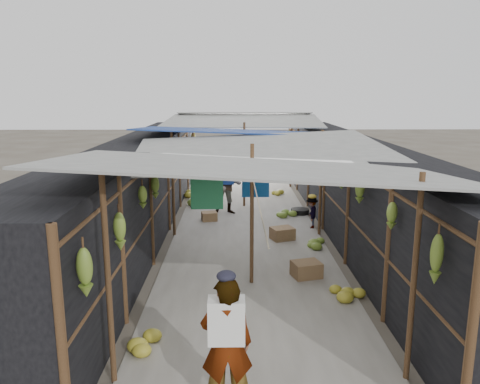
{
  "coord_description": "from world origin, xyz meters",
  "views": [
    {
      "loc": [
        -0.33,
        -5.15,
        3.47
      ],
      "look_at": [
        -0.18,
        5.29,
        1.25
      ],
      "focal_mm": 35.0,
      "sensor_mm": 36.0,
      "label": 1
    }
  ],
  "objects_px": {
    "crate_near": "(282,234)",
    "vendor_seated": "(312,213)",
    "vendor_elderly": "(227,344)",
    "black_basin": "(300,212)",
    "shopper_blue": "(227,185)"
  },
  "relations": [
    {
      "from": "crate_near",
      "to": "vendor_elderly",
      "type": "distance_m",
      "value": 6.25
    },
    {
      "from": "black_basin",
      "to": "vendor_elderly",
      "type": "height_order",
      "value": "vendor_elderly"
    },
    {
      "from": "vendor_elderly",
      "to": "crate_near",
      "type": "bearing_deg",
      "value": -104.45
    },
    {
      "from": "vendor_elderly",
      "to": "shopper_blue",
      "type": "height_order",
      "value": "shopper_blue"
    },
    {
      "from": "crate_near",
      "to": "vendor_seated",
      "type": "distance_m",
      "value": 1.32
    },
    {
      "from": "black_basin",
      "to": "vendor_seated",
      "type": "bearing_deg",
      "value": -86.26
    },
    {
      "from": "black_basin",
      "to": "vendor_elderly",
      "type": "xyz_separation_m",
      "value": [
        -2.01,
        -8.52,
        0.7
      ]
    },
    {
      "from": "shopper_blue",
      "to": "vendor_seated",
      "type": "height_order",
      "value": "shopper_blue"
    },
    {
      "from": "vendor_elderly",
      "to": "black_basin",
      "type": "bearing_deg",
      "value": -106.17
    },
    {
      "from": "crate_near",
      "to": "shopper_blue",
      "type": "relative_size",
      "value": 0.3
    },
    {
      "from": "shopper_blue",
      "to": "vendor_seated",
      "type": "xyz_separation_m",
      "value": [
        2.22,
        -1.51,
        -0.44
      ]
    },
    {
      "from": "black_basin",
      "to": "shopper_blue",
      "type": "relative_size",
      "value": 0.31
    },
    {
      "from": "shopper_blue",
      "to": "vendor_seated",
      "type": "distance_m",
      "value": 2.72
    },
    {
      "from": "black_basin",
      "to": "shopper_blue",
      "type": "distance_m",
      "value": 2.26
    },
    {
      "from": "vendor_seated",
      "to": "shopper_blue",
      "type": "bearing_deg",
      "value": -119.82
    }
  ]
}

